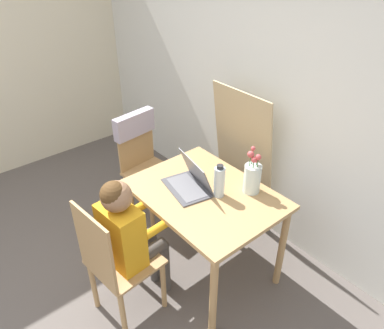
{
  "coord_description": "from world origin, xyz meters",
  "views": [
    {
      "loc": [
        1.77,
        0.04,
        2.31
      ],
      "look_at": [
        0.12,
        1.41,
        0.93
      ],
      "focal_mm": 35.0,
      "sensor_mm": 36.0,
      "label": 1
    }
  ],
  "objects_px": {
    "person_seated": "(128,231)",
    "water_bottle": "(219,182)",
    "chair_spare": "(141,150)",
    "flower_vase": "(252,177)",
    "laptop": "(191,181)",
    "chair_occupied": "(115,263)"
  },
  "relations": [
    {
      "from": "person_seated",
      "to": "water_bottle",
      "type": "distance_m",
      "value": 0.68
    },
    {
      "from": "chair_spare",
      "to": "flower_vase",
      "type": "height_order",
      "value": "flower_vase"
    },
    {
      "from": "laptop",
      "to": "flower_vase",
      "type": "xyz_separation_m",
      "value": [
        0.3,
        0.3,
        0.07
      ]
    },
    {
      "from": "chair_occupied",
      "to": "flower_vase",
      "type": "bearing_deg",
      "value": -109.69
    },
    {
      "from": "laptop",
      "to": "chair_spare",
      "type": "bearing_deg",
      "value": -176.38
    },
    {
      "from": "chair_occupied",
      "to": "water_bottle",
      "type": "height_order",
      "value": "water_bottle"
    },
    {
      "from": "water_bottle",
      "to": "flower_vase",
      "type": "bearing_deg",
      "value": 62.36
    },
    {
      "from": "laptop",
      "to": "water_bottle",
      "type": "height_order",
      "value": "water_bottle"
    },
    {
      "from": "laptop",
      "to": "flower_vase",
      "type": "relative_size",
      "value": 1.17
    },
    {
      "from": "person_seated",
      "to": "water_bottle",
      "type": "xyz_separation_m",
      "value": [
        0.15,
        0.64,
        0.17
      ]
    },
    {
      "from": "chair_occupied",
      "to": "laptop",
      "type": "distance_m",
      "value": 0.74
    },
    {
      "from": "chair_spare",
      "to": "laptop",
      "type": "xyz_separation_m",
      "value": [
        0.81,
        -0.11,
        0.16
      ]
    },
    {
      "from": "flower_vase",
      "to": "chair_occupied",
      "type": "bearing_deg",
      "value": -104.55
    },
    {
      "from": "chair_occupied",
      "to": "chair_spare",
      "type": "height_order",
      "value": "chair_spare"
    },
    {
      "from": "person_seated",
      "to": "laptop",
      "type": "distance_m",
      "value": 0.56
    },
    {
      "from": "chair_spare",
      "to": "water_bottle",
      "type": "distance_m",
      "value": 1.03
    },
    {
      "from": "flower_vase",
      "to": "water_bottle",
      "type": "distance_m",
      "value": 0.23
    },
    {
      "from": "person_seated",
      "to": "flower_vase",
      "type": "distance_m",
      "value": 0.9
    },
    {
      "from": "chair_spare",
      "to": "water_bottle",
      "type": "bearing_deg",
      "value": -98.32
    },
    {
      "from": "chair_spare",
      "to": "person_seated",
      "type": "bearing_deg",
      "value": -134.6
    },
    {
      "from": "flower_vase",
      "to": "water_bottle",
      "type": "height_order",
      "value": "flower_vase"
    },
    {
      "from": "chair_occupied",
      "to": "chair_spare",
      "type": "xyz_separation_m",
      "value": [
        -0.87,
        0.78,
        0.16
      ]
    }
  ]
}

